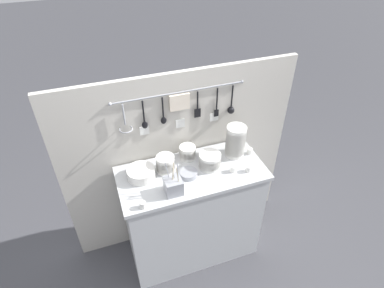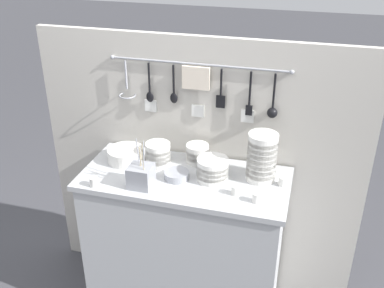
% 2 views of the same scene
% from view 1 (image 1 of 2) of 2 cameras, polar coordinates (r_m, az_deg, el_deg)
% --- Properties ---
extents(ground_plane, '(20.00, 20.00, 0.00)m').
position_cam_1_polar(ground_plane, '(3.13, -0.01, -17.82)').
color(ground_plane, '#424247').
extents(counter, '(1.11, 0.51, 0.95)m').
position_cam_1_polar(counter, '(2.76, -0.01, -12.24)').
color(counter, '#B7BABC').
rests_on(counter, ground).
extents(back_wall, '(1.91, 0.11, 1.63)m').
position_cam_1_polar(back_wall, '(2.70, -2.07, -3.02)').
color(back_wall, '#BCB7AD').
rests_on(back_wall, ground).
extents(bowl_stack_back_corner, '(0.17, 0.17, 0.12)m').
position_cam_1_polar(bowl_stack_back_corner, '(2.42, 3.19, -2.96)').
color(bowl_stack_back_corner, silver).
rests_on(bowl_stack_back_corner, counter).
extents(bowl_stack_wide_centre, '(0.14, 0.14, 0.13)m').
position_cam_1_polar(bowl_stack_wide_centre, '(2.39, -4.74, -3.51)').
color(bowl_stack_wide_centre, silver).
rests_on(bowl_stack_wide_centre, counter).
extents(bowl_stack_short_front, '(0.13, 0.13, 0.11)m').
position_cam_1_polar(bowl_stack_short_front, '(2.51, -0.81, -1.47)').
color(bowl_stack_short_front, silver).
rests_on(bowl_stack_short_front, counter).
extents(bowl_stack_tall_left, '(0.15, 0.15, 0.26)m').
position_cam_1_polar(bowl_stack_tall_left, '(2.51, 7.76, 0.50)').
color(bowl_stack_tall_left, silver).
rests_on(bowl_stack_tall_left, counter).
extents(plate_stack, '(0.21, 0.21, 0.07)m').
position_cam_1_polar(plate_stack, '(2.38, -9.02, -5.14)').
color(plate_stack, silver).
rests_on(plate_stack, counter).
extents(steel_mixing_bowl, '(0.13, 0.13, 0.04)m').
position_cam_1_polar(steel_mixing_bowl, '(2.37, -0.63, -5.28)').
color(steel_mixing_bowl, '#93969E').
rests_on(steel_mixing_bowl, counter).
extents(cutlery_caddy, '(0.12, 0.12, 0.27)m').
position_cam_1_polar(cutlery_caddy, '(2.23, -3.35, -7.39)').
color(cutlery_caddy, '#93969E').
rests_on(cutlery_caddy, counter).
extents(cup_beside_plates, '(0.04, 0.04, 0.05)m').
position_cam_1_polar(cup_beside_plates, '(2.42, 7.28, -4.41)').
color(cup_beside_plates, silver).
rests_on(cup_beside_plates, counter).
extents(cup_edge_near, '(0.04, 0.04, 0.05)m').
position_cam_1_polar(cup_edge_near, '(2.18, -8.74, -10.63)').
color(cup_edge_near, silver).
rests_on(cup_edge_near, counter).
extents(cup_front_right, '(0.04, 0.04, 0.05)m').
position_cam_1_polar(cup_front_right, '(2.61, 10.22, -1.24)').
color(cup_front_right, silver).
rests_on(cup_front_right, counter).
extents(cup_mid_row, '(0.04, 0.04, 0.05)m').
position_cam_1_polar(cup_mid_row, '(2.55, 1.89, -1.61)').
color(cup_mid_row, silver).
rests_on(cup_mid_row, counter).
extents(cup_by_caddy, '(0.04, 0.04, 0.05)m').
position_cam_1_polar(cup_by_caddy, '(2.44, 10.02, -4.36)').
color(cup_by_caddy, silver).
rests_on(cup_by_caddy, counter).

